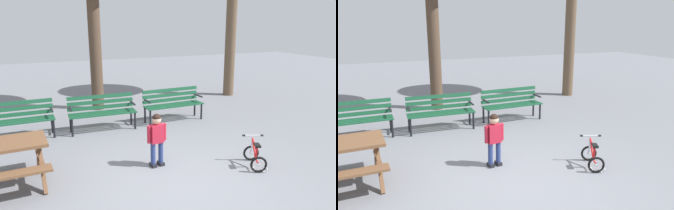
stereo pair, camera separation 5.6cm
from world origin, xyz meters
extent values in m
plane|color=slate|center=(0.00, 0.00, 0.00)|extent=(36.00, 36.00, 0.00)
cube|color=brown|center=(-2.05, 0.79, 0.36)|extent=(0.09, 0.57, 0.76)
cube|color=brown|center=(-2.07, 1.29, 0.36)|extent=(0.09, 0.57, 0.76)
cube|color=brown|center=(-2.06, 1.04, 0.42)|extent=(0.14, 1.10, 0.04)
cube|color=#195133|center=(-2.43, 3.48, 0.44)|extent=(1.60, 0.10, 0.03)
cube|color=#195133|center=(-2.43, 3.36, 0.44)|extent=(1.60, 0.10, 0.03)
cube|color=#195133|center=(-2.42, 3.24, 0.44)|extent=(1.60, 0.10, 0.03)
cube|color=#195133|center=(-2.42, 3.12, 0.44)|extent=(1.60, 0.10, 0.03)
cube|color=#195133|center=(-2.43, 3.52, 0.54)|extent=(1.60, 0.07, 0.09)
cube|color=#195133|center=(-2.43, 3.52, 0.67)|extent=(1.60, 0.07, 0.09)
cube|color=#195133|center=(-2.43, 3.52, 0.81)|extent=(1.60, 0.07, 0.09)
cylinder|color=black|center=(-1.67, 3.15, 0.22)|extent=(0.05, 0.05, 0.44)
cylinder|color=black|center=(-1.68, 3.51, 0.22)|extent=(0.05, 0.05, 0.44)
cube|color=black|center=(-1.68, 3.33, 0.62)|extent=(0.05, 0.40, 0.03)
cube|color=#195133|center=(-0.52, 3.37, 0.44)|extent=(1.60, 0.12, 0.03)
cube|color=#195133|center=(-0.52, 3.25, 0.44)|extent=(1.60, 0.12, 0.03)
cube|color=#195133|center=(-0.53, 3.13, 0.44)|extent=(1.60, 0.12, 0.03)
cube|color=#195133|center=(-0.53, 3.01, 0.44)|extent=(1.60, 0.12, 0.03)
cube|color=#195133|center=(-0.52, 3.41, 0.54)|extent=(1.60, 0.10, 0.09)
cube|color=#195133|center=(-0.52, 3.41, 0.67)|extent=(1.60, 0.10, 0.09)
cube|color=#195133|center=(-0.52, 3.41, 0.81)|extent=(1.60, 0.10, 0.09)
cylinder|color=black|center=(0.22, 3.00, 0.22)|extent=(0.05, 0.05, 0.44)
cylinder|color=black|center=(0.23, 3.36, 0.22)|extent=(0.05, 0.05, 0.44)
cube|color=black|center=(0.23, 3.18, 0.62)|extent=(0.05, 0.40, 0.03)
cylinder|color=black|center=(-1.28, 3.05, 0.22)|extent=(0.05, 0.05, 0.44)
cylinder|color=black|center=(-1.27, 3.41, 0.22)|extent=(0.05, 0.05, 0.44)
cube|color=black|center=(-1.27, 3.23, 0.62)|extent=(0.05, 0.40, 0.03)
cube|color=#195133|center=(1.37, 3.40, 0.44)|extent=(1.60, 0.13, 0.03)
cube|color=#195133|center=(1.37, 3.28, 0.44)|extent=(1.60, 0.13, 0.03)
cube|color=#195133|center=(1.38, 3.16, 0.44)|extent=(1.60, 0.13, 0.03)
cube|color=#195133|center=(1.38, 3.04, 0.44)|extent=(1.60, 0.13, 0.03)
cube|color=#195133|center=(1.37, 3.44, 0.54)|extent=(1.60, 0.10, 0.09)
cube|color=#195133|center=(1.37, 3.44, 0.67)|extent=(1.60, 0.10, 0.09)
cube|color=#195133|center=(1.37, 3.44, 0.81)|extent=(1.60, 0.10, 0.09)
cylinder|color=black|center=(2.13, 3.08, 0.22)|extent=(0.05, 0.05, 0.44)
cylinder|color=black|center=(2.12, 3.44, 0.22)|extent=(0.05, 0.05, 0.44)
cube|color=black|center=(2.12, 3.26, 0.62)|extent=(0.05, 0.40, 0.03)
cylinder|color=black|center=(0.63, 3.03, 0.22)|extent=(0.05, 0.05, 0.44)
cylinder|color=black|center=(0.62, 3.39, 0.22)|extent=(0.05, 0.05, 0.44)
cube|color=black|center=(0.62, 3.21, 0.62)|extent=(0.05, 0.40, 0.03)
cylinder|color=navy|center=(0.00, 0.82, 0.23)|extent=(0.09, 0.09, 0.46)
cube|color=black|center=(0.00, 0.82, 0.03)|extent=(0.11, 0.17, 0.06)
cylinder|color=navy|center=(-0.16, 0.80, 0.23)|extent=(0.09, 0.09, 0.46)
cube|color=black|center=(-0.16, 0.80, 0.03)|extent=(0.11, 0.17, 0.06)
cube|color=#B71E33|center=(-0.08, 0.81, 0.63)|extent=(0.25, 0.16, 0.34)
sphere|color=#E0B28E|center=(-0.08, 0.81, 0.89)|extent=(0.17, 0.17, 0.17)
sphere|color=black|center=(-0.08, 0.81, 0.92)|extent=(0.16, 0.16, 0.16)
cylinder|color=#B71E33|center=(0.08, 0.82, 0.64)|extent=(0.07, 0.07, 0.32)
cylinder|color=#B71E33|center=(-0.23, 0.79, 0.64)|extent=(0.07, 0.07, 0.32)
torus|color=black|center=(1.66, 0.31, 0.15)|extent=(0.29, 0.15, 0.30)
cylinder|color=silver|center=(1.66, 0.31, 0.15)|extent=(0.06, 0.06, 0.04)
torus|color=black|center=(1.45, -0.17, 0.15)|extent=(0.29, 0.15, 0.30)
cylinder|color=silver|center=(1.45, -0.17, 0.15)|extent=(0.06, 0.06, 0.04)
torus|color=white|center=(1.35, -0.13, 0.05)|extent=(0.11, 0.06, 0.11)
torus|color=white|center=(1.56, -0.21, 0.05)|extent=(0.11, 0.06, 0.11)
cylinder|color=red|center=(1.59, 0.14, 0.32)|extent=(0.15, 0.30, 0.32)
cylinder|color=red|center=(1.52, -0.01, 0.30)|extent=(0.06, 0.08, 0.27)
cylinder|color=red|center=(1.49, -0.08, 0.16)|extent=(0.10, 0.20, 0.05)
cylinder|color=silver|center=(1.65, 0.29, 0.31)|extent=(0.06, 0.08, 0.32)
cylinder|color=red|center=(1.58, 0.12, 0.42)|extent=(0.15, 0.31, 0.05)
cube|color=black|center=(1.52, -0.02, 0.45)|extent=(0.15, 0.19, 0.04)
cylinder|color=silver|center=(1.64, 0.27, 0.52)|extent=(0.32, 0.15, 0.02)
cylinder|color=black|center=(1.48, 0.34, 0.52)|extent=(0.06, 0.05, 0.04)
cylinder|color=black|center=(1.80, 0.20, 0.52)|extent=(0.06, 0.05, 0.04)
cylinder|color=brown|center=(-0.20, 5.30, 1.82)|extent=(0.35, 0.35, 3.64)
cylinder|color=brown|center=(4.52, 5.36, 2.16)|extent=(0.37, 0.37, 4.33)
camera|label=1|loc=(-2.14, -4.39, 2.60)|focal=35.05mm
camera|label=2|loc=(-2.09, -4.41, 2.60)|focal=35.05mm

